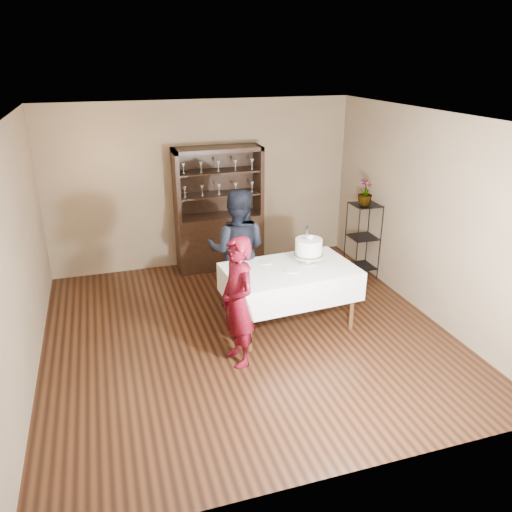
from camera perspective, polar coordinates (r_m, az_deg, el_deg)
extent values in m
plane|color=black|center=(6.52, -1.09, -8.74)|extent=(5.00, 5.00, 0.00)
plane|color=silver|center=(5.63, -1.29, 15.57)|extent=(5.00, 5.00, 0.00)
cube|color=brown|center=(8.27, -6.12, 8.05)|extent=(5.00, 0.02, 2.70)
cube|color=brown|center=(5.81, -25.58, -0.21)|extent=(0.02, 5.00, 2.70)
cube|color=brown|center=(7.02, 18.85, 4.43)|extent=(0.02, 5.00, 2.70)
cube|color=black|center=(8.33, -4.16, 1.74)|extent=(1.40, 0.48, 0.90)
cube|color=black|center=(8.25, -4.71, 8.78)|extent=(1.40, 0.03, 1.10)
cube|color=black|center=(7.93, -4.46, 12.09)|extent=(1.40, 0.48, 0.06)
cube|color=black|center=(8.09, -4.31, 7.06)|extent=(1.28, 0.42, 0.02)
cube|color=black|center=(8.00, -4.39, 9.62)|extent=(1.28, 0.42, 0.02)
cylinder|color=black|center=(7.84, 11.50, 1.17)|extent=(0.02, 0.02, 1.20)
cylinder|color=black|center=(8.03, 14.01, 1.46)|extent=(0.02, 0.02, 1.20)
cylinder|color=black|center=(8.16, 10.18, 2.13)|extent=(0.02, 0.02, 1.20)
cylinder|color=black|center=(8.35, 12.62, 2.39)|extent=(0.02, 0.02, 1.20)
cube|color=black|center=(8.26, 11.83, -1.13)|extent=(0.40, 0.40, 0.02)
cube|color=black|center=(8.08, 12.11, 2.13)|extent=(0.40, 0.40, 0.01)
cube|color=black|center=(7.92, 12.41, 5.74)|extent=(0.40, 0.40, 0.02)
cube|color=silver|center=(6.42, 3.87, -2.91)|extent=(1.71, 1.13, 0.38)
cylinder|color=#47301A|center=(5.96, -0.77, -7.59)|extent=(0.06, 0.06, 0.78)
cylinder|color=#47301A|center=(6.54, 10.95, -5.17)|extent=(0.06, 0.06, 0.78)
cylinder|color=#47301A|center=(6.61, -3.23, -4.44)|extent=(0.06, 0.06, 0.78)
cylinder|color=#47301A|center=(7.14, 7.61, -2.52)|extent=(0.06, 0.06, 0.78)
imported|color=#3D050E|center=(5.60, -2.09, -5.30)|extent=(0.47, 0.62, 1.53)
imported|color=black|center=(6.80, -2.15, 0.68)|extent=(1.02, 0.92, 1.72)
cylinder|color=white|center=(6.49, 5.95, -0.82)|extent=(0.21, 0.21, 0.01)
cylinder|color=white|center=(6.47, 5.97, -0.43)|extent=(0.05, 0.05, 0.11)
cylinder|color=white|center=(6.45, 5.99, 0.07)|extent=(0.39, 0.39, 0.02)
cylinder|color=#3D622E|center=(6.44, 6.00, 0.22)|extent=(0.38, 0.38, 0.02)
cylinder|color=white|center=(6.40, 6.03, 1.03)|extent=(0.42, 0.42, 0.21)
sphere|color=#5D74C9|center=(6.37, 6.34, 2.07)|extent=(0.03, 0.03, 0.03)
cube|color=silver|center=(6.31, 5.82, 2.47)|extent=(0.03, 0.03, 0.15)
cube|color=black|center=(6.28, 5.85, 3.25)|extent=(0.03, 0.03, 0.05)
cylinder|color=white|center=(6.25, 4.02, -1.65)|extent=(0.19, 0.19, 0.01)
cylinder|color=white|center=(6.48, 1.20, -0.71)|extent=(0.18, 0.18, 0.01)
imported|color=#3D622E|center=(7.83, 12.37, 7.11)|extent=(0.30, 0.30, 0.40)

